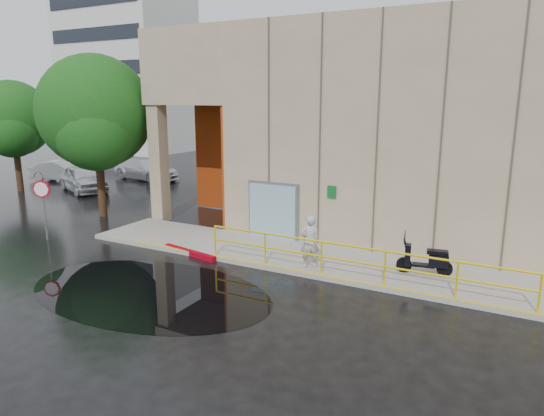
{
  "coord_description": "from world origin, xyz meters",
  "views": [
    {
      "loc": [
        8.44,
        -9.58,
        5.27
      ],
      "look_at": [
        1.72,
        3.0,
        2.03
      ],
      "focal_mm": 32.0,
      "sensor_mm": 36.0,
      "label": 1
    }
  ],
  "objects": [
    {
      "name": "tree_far",
      "position": [
        -17.43,
        7.89,
        3.98
      ],
      "size": [
        4.26,
        4.26,
        6.28
      ],
      "rotation": [
        0.0,
        0.0,
        -0.2
      ],
      "color": "black",
      "rests_on": "ground"
    },
    {
      "name": "car_c",
      "position": [
        -13.87,
        14.48,
        0.72
      ],
      "size": [
        5.18,
        2.68,
        1.44
      ],
      "primitive_type": "imported",
      "rotation": [
        0.0,
        0.0,
        1.43
      ],
      "color": "silver",
      "rests_on": "ground"
    },
    {
      "name": "scooter",
      "position": [
        6.02,
        4.59,
        0.87
      ],
      "size": [
        1.64,
        0.79,
        1.25
      ],
      "rotation": [
        0.0,
        0.0,
        0.18
      ],
      "color": "black",
      "rests_on": "sidewalk"
    },
    {
      "name": "person",
      "position": [
        2.75,
        3.53,
        0.98
      ],
      "size": [
        0.72,
        0.68,
        1.66
      ],
      "primitive_type": "imported",
      "rotation": [
        0.0,
        0.0,
        3.79
      ],
      "color": "#B5B5BA",
      "rests_on": "sidewalk"
    },
    {
      "name": "tree_near",
      "position": [
        -8.42,
        5.67,
        4.49
      ],
      "size": [
        4.96,
        4.96,
        7.17
      ],
      "rotation": [
        0.0,
        0.0,
        -0.34
      ],
      "color": "black",
      "rests_on": "ground"
    },
    {
      "name": "sidewalk",
      "position": [
        4.0,
        4.5,
        0.07
      ],
      "size": [
        20.0,
        3.0,
        0.15
      ],
      "primitive_type": "cube",
      "color": "gray",
      "rests_on": "ground"
    },
    {
      "name": "puddle",
      "position": [
        -0.58,
        -0.02,
        0.0
      ],
      "size": [
        7.53,
        4.75,
        0.01
      ],
      "primitive_type": "cube",
      "rotation": [
        0.0,
        0.0,
        0.02
      ],
      "color": "black",
      "rests_on": "ground"
    },
    {
      "name": "car_b",
      "position": [
        -18.35,
        11.47,
        0.65
      ],
      "size": [
        4.17,
        2.31,
        1.3
      ],
      "primitive_type": "imported",
      "rotation": [
        0.0,
        0.0,
        1.82
      ],
      "color": "white",
      "rests_on": "ground"
    },
    {
      "name": "distant_building",
      "position": [
        -28.0,
        27.98,
        7.5
      ],
      "size": [
        12.0,
        8.08,
        15.0
      ],
      "color": "silver",
      "rests_on": "ground"
    },
    {
      "name": "ground",
      "position": [
        0.0,
        0.0,
        0.0
      ],
      "size": [
        120.0,
        120.0,
        0.0
      ],
      "primitive_type": "plane",
      "color": "black",
      "rests_on": "ground"
    },
    {
      "name": "red_curb",
      "position": [
        -1.54,
        3.1,
        0.09
      ],
      "size": [
        2.39,
        0.61,
        0.18
      ],
      "primitive_type": "cube",
      "rotation": [
        0.0,
        0.0,
        -0.18
      ],
      "color": "#940110",
      "rests_on": "ground"
    },
    {
      "name": "car_a",
      "position": [
        -14.15,
        9.59,
        0.75
      ],
      "size": [
        4.76,
        3.45,
        1.51
      ],
      "primitive_type": "imported",
      "rotation": [
        0.0,
        0.0,
        1.14
      ],
      "color": "silver",
      "rests_on": "ground"
    },
    {
      "name": "guardrail",
      "position": [
        4.25,
        3.15,
        0.68
      ],
      "size": [
        9.56,
        0.06,
        1.03
      ],
      "color": "yellow",
      "rests_on": "sidewalk"
    },
    {
      "name": "building",
      "position": [
        5.1,
        10.98,
        4.21
      ],
      "size": [
        20.0,
        10.17,
        8.0
      ],
      "color": "gray",
      "rests_on": "ground"
    },
    {
      "name": "stop_sign",
      "position": [
        -7.44,
        1.99,
        1.71
      ],
      "size": [
        0.65,
        0.34,
        2.32
      ],
      "rotation": [
        0.0,
        0.0,
        0.06
      ],
      "color": "slate",
      "rests_on": "ground"
    }
  ]
}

